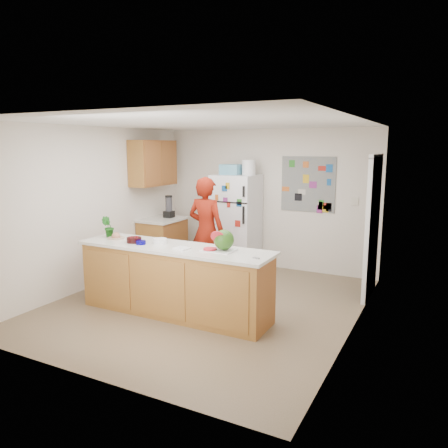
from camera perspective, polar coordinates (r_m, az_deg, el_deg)
The scene contains 26 objects.
floor at distance 6.27m, azimuth -2.28°, elevation -10.48°, with size 4.00×4.50×0.02m, color brown.
wall_back at distance 7.97m, azimuth 5.71°, elevation 3.26°, with size 4.00×0.02×2.50m, color beige.
wall_left at distance 7.15m, azimuth -16.52°, elevation 2.10°, with size 0.02×4.50×2.50m, color beige.
wall_right at distance 5.26m, azimuth 17.03°, elevation -0.67°, with size 0.02×4.50×2.50m, color beige.
ceiling at distance 5.88m, azimuth -2.45°, elevation 13.18°, with size 4.00×4.50×0.02m, color white.
doorway at distance 6.72m, azimuth 18.97°, elevation -0.51°, with size 0.03×0.85×2.04m, color black.
peninsula_base at distance 5.82m, azimuth -6.48°, elevation -7.49°, with size 2.60×0.62×0.88m, color brown.
peninsula_top at distance 5.70m, azimuth -6.57°, elevation -3.08°, with size 2.68×0.70×0.04m, color silver.
side_counter_base at distance 8.12m, azimuth -8.00°, elevation -2.55°, with size 0.60×0.80×0.86m, color brown.
side_counter_top at distance 8.03m, azimuth -8.08°, elevation 0.59°, with size 0.64×0.84×0.04m, color silver.
upper_cabinets at distance 7.96m, azimuth -9.24°, elevation 7.86°, with size 0.35×1.00×0.80m, color brown.
refrigerator at distance 7.86m, azimuth 1.58°, elevation 0.26°, with size 0.75×0.70×1.70m, color silver.
fridge_top_bin at distance 7.80m, azimuth 0.95°, elevation 7.14°, with size 0.35×0.28×0.18m, color #5999B2.
photo_collage at distance 7.68m, azimuth 10.91°, elevation 5.12°, with size 0.95×0.01×0.95m, color slate.
person at distance 6.92m, azimuth -2.33°, elevation -0.97°, with size 0.63×0.41×1.73m, color maroon.
blender_appliance at distance 8.09m, azimuth -7.22°, elevation 2.19°, with size 0.12×0.12×0.38m, color black.
cutting_board at distance 5.41m, azimuth -0.68°, elevation -3.44°, with size 0.39×0.29×0.01m, color silver.
watermelon at distance 5.37m, azimuth -0.02°, elevation -2.09°, with size 0.25×0.25×0.25m, color #225216.
watermelon_slice at distance 5.41m, azimuth -1.85°, elevation -3.27°, with size 0.17×0.17×0.02m, color #DB353E.
cherry_bowl at distance 5.99m, azimuth -11.67°, elevation -2.04°, with size 0.20×0.20×0.07m, color black.
white_bowl at distance 5.89m, azimuth -8.35°, elevation -2.18°, with size 0.19×0.19×0.06m, color silver.
cobalt_bowl at distance 5.86m, azimuth -10.79°, elevation -2.38°, with size 0.13×0.13×0.05m, color #04005D.
plate at distance 6.30m, azimuth -13.91°, elevation -1.79°, with size 0.24×0.24×0.02m, color beige.
paper_towel at distance 5.51m, azimuth -5.54°, elevation -3.20°, with size 0.18×0.16×0.02m, color white.
keys at distance 5.05m, azimuth 4.21°, elevation -4.46°, with size 0.08×0.04×0.01m, color gray.
potted_plant at distance 6.40m, azimuth -14.92°, elevation -0.36°, with size 0.16×0.13×0.30m, color #0D450F.
Camera 1 is at (2.91, -5.10, 2.19)m, focal length 35.00 mm.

